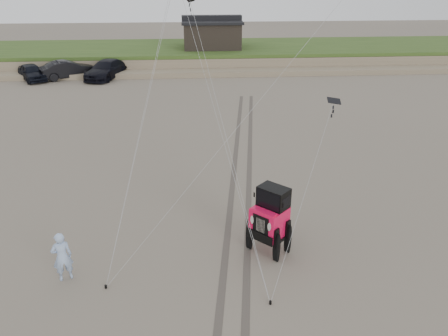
{
  "coord_description": "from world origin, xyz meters",
  "views": [
    {
      "loc": [
        -0.42,
        -12.0,
        9.42
      ],
      "look_at": [
        0.72,
        3.0,
        2.6
      ],
      "focal_mm": 35.0,
      "sensor_mm": 36.0,
      "label": 1
    }
  ],
  "objects_px": {
    "truck_a": "(32,72)",
    "cabin": "(212,33)",
    "truck_b": "(68,70)",
    "jeep": "(269,227)",
    "man": "(62,257)",
    "truck_c": "(106,69)"
  },
  "relations": [
    {
      "from": "cabin",
      "to": "truck_c",
      "type": "height_order",
      "value": "cabin"
    },
    {
      "from": "cabin",
      "to": "truck_b",
      "type": "distance_m",
      "value": 15.62
    },
    {
      "from": "cabin",
      "to": "jeep",
      "type": "distance_m",
      "value": 35.82
    },
    {
      "from": "cabin",
      "to": "truck_b",
      "type": "relative_size",
      "value": 1.25
    },
    {
      "from": "truck_c",
      "to": "man",
      "type": "xyz_separation_m",
      "value": [
        3.62,
        -30.25,
        0.06
      ]
    },
    {
      "from": "jeep",
      "to": "man",
      "type": "bearing_deg",
      "value": -126.53
    },
    {
      "from": "truck_b",
      "to": "truck_a",
      "type": "bearing_deg",
      "value": 72.07
    },
    {
      "from": "cabin",
      "to": "truck_c",
      "type": "xyz_separation_m",
      "value": [
        -10.43,
        -6.59,
        -2.4
      ]
    },
    {
      "from": "truck_a",
      "to": "jeep",
      "type": "relative_size",
      "value": 0.82
    },
    {
      "from": "cabin",
      "to": "truck_b",
      "type": "bearing_deg",
      "value": -155.52
    },
    {
      "from": "cabin",
      "to": "jeep",
      "type": "bearing_deg",
      "value": -89.66
    },
    {
      "from": "truck_a",
      "to": "man",
      "type": "xyz_separation_m",
      "value": [
        10.41,
        -29.85,
        0.14
      ]
    },
    {
      "from": "truck_b",
      "to": "man",
      "type": "xyz_separation_m",
      "value": [
        7.24,
        -30.44,
        0.05
      ]
    },
    {
      "from": "cabin",
      "to": "truck_a",
      "type": "relative_size",
      "value": 1.44
    },
    {
      "from": "truck_a",
      "to": "jeep",
      "type": "height_order",
      "value": "jeep"
    },
    {
      "from": "truck_a",
      "to": "cabin",
      "type": "bearing_deg",
      "value": -10.16
    },
    {
      "from": "truck_c",
      "to": "man",
      "type": "distance_m",
      "value": 30.47
    },
    {
      "from": "truck_b",
      "to": "cabin",
      "type": "bearing_deg",
      "value": -94.08
    },
    {
      "from": "truck_c",
      "to": "man",
      "type": "height_order",
      "value": "man"
    },
    {
      "from": "truck_b",
      "to": "jeep",
      "type": "height_order",
      "value": "jeep"
    },
    {
      "from": "man",
      "to": "truck_b",
      "type": "bearing_deg",
      "value": -99.25
    },
    {
      "from": "truck_b",
      "to": "truck_c",
      "type": "xyz_separation_m",
      "value": [
        3.62,
        -0.19,
        -0.01
      ]
    }
  ]
}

